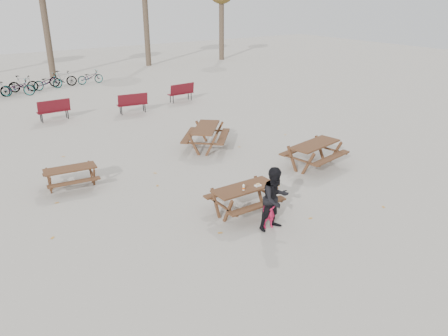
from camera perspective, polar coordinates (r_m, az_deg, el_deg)
ground at (r=12.30m, az=2.63°, el=-5.78°), size 80.00×80.00×0.00m
main_picnic_table at (r=12.04m, az=2.68°, el=-3.30°), size 1.80×1.45×0.78m
food_tray at (r=12.03m, az=4.45°, el=-2.29°), size 0.18×0.11×0.03m
bread_roll at (r=12.01m, az=4.45°, el=-2.10°), size 0.14×0.06×0.05m
soda_bottle at (r=11.74m, az=2.58°, el=-2.59°), size 0.07×0.07×0.17m
child at (r=11.36m, az=5.91°, el=-5.44°), size 0.43×0.35×1.03m
adult at (r=11.18m, az=6.69°, el=-4.03°), size 0.83×0.65×1.70m
picnic_table_east at (r=15.60m, az=11.71°, el=1.67°), size 2.24×1.93×0.86m
picnic_table_north at (r=14.44m, az=-19.32°, el=-1.22°), size 1.68×1.41×0.67m
picnic_table_far at (r=17.13m, az=-2.35°, el=4.01°), size 2.56×2.60×0.87m
park_bench_row at (r=22.64m, az=-17.67°, el=7.68°), size 13.18×1.50×1.03m
bicycle_row at (r=29.61m, az=-23.80°, el=9.99°), size 9.53×2.43×1.02m
fallen_leaves at (r=14.41m, az=-1.70°, el=-1.40°), size 11.00×11.00×0.01m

